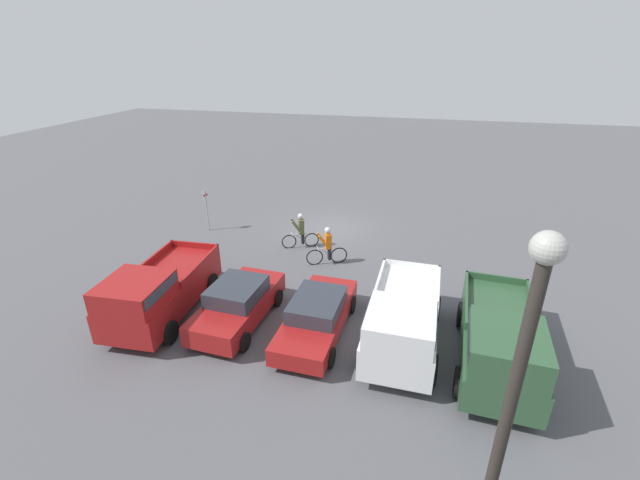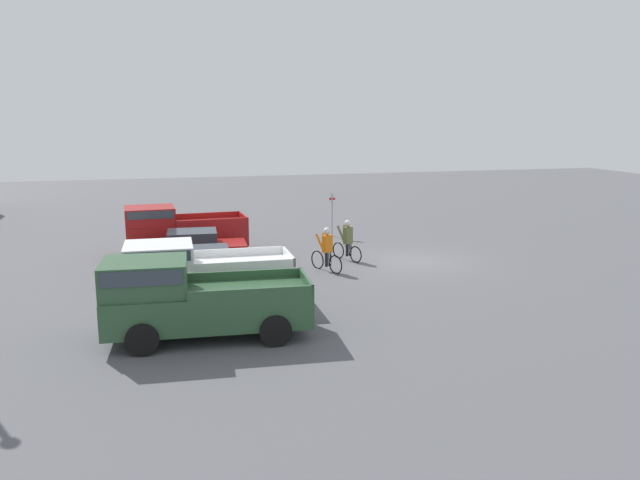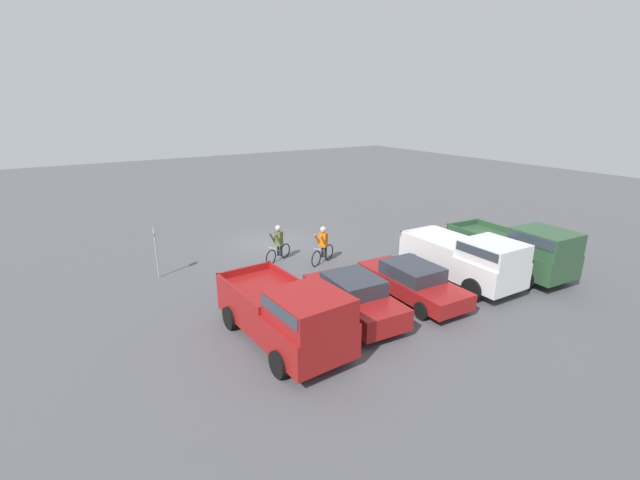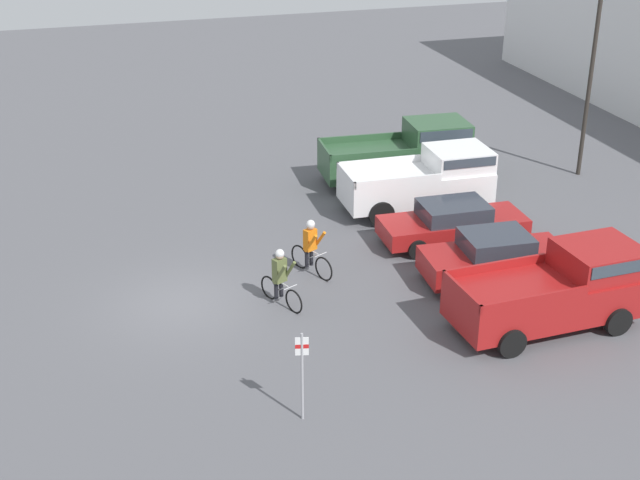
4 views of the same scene
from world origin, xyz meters
name	(u,v)px [view 3 (image 3 of 4)]	position (x,y,z in m)	size (l,w,h in m)	color
ground_plane	(271,243)	(0.00, 0.00, 0.00)	(80.00, 80.00, 0.00)	#56565B
pickup_truck_0	(518,248)	(-7.13, 9.59, 1.16)	(2.54, 5.60, 2.24)	#2D5133
pickup_truck_1	(467,258)	(-4.35, 9.18, 1.12)	(2.38, 5.18, 2.13)	white
sedan_0	(412,281)	(-1.56, 8.95, 0.68)	(2.06, 4.75, 1.35)	maroon
sedan_1	(353,297)	(1.24, 9.00, 0.74)	(2.16, 4.37, 1.50)	maroon
pickup_truck_2	(288,313)	(4.02, 9.46, 1.11)	(2.48, 5.26, 2.14)	maroon
cyclist_0	(278,243)	(0.87, 2.61, 0.87)	(1.65, 0.80, 1.75)	black
cyclist_1	(323,244)	(-0.75, 3.96, 0.88)	(1.70, 0.83, 1.77)	black
fire_lane_sign	(156,247)	(6.15, 1.75, 1.36)	(0.09, 0.30, 2.25)	#9E9EA3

